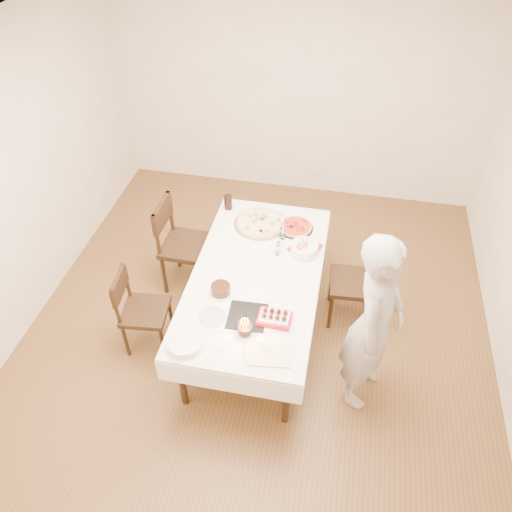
% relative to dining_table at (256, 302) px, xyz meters
% --- Properties ---
extents(floor, '(5.00, 5.00, 0.00)m').
position_rel_dining_table_xyz_m(floor, '(0.02, 0.03, -0.38)').
color(floor, brown).
rests_on(floor, ground).
extents(wall_back, '(4.50, 0.04, 2.70)m').
position_rel_dining_table_xyz_m(wall_back, '(0.02, 2.53, 0.98)').
color(wall_back, '#F4E6CD').
rests_on(wall_back, floor).
extents(wall_left, '(0.04, 5.00, 2.70)m').
position_rel_dining_table_xyz_m(wall_left, '(-2.23, 0.03, 0.98)').
color(wall_left, '#F4E6CD').
rests_on(wall_left, floor).
extents(ceiling, '(5.00, 5.00, 0.00)m').
position_rel_dining_table_xyz_m(ceiling, '(0.02, 0.03, 2.33)').
color(ceiling, white).
rests_on(ceiling, wall_back).
extents(dining_table, '(1.34, 2.24, 0.75)m').
position_rel_dining_table_xyz_m(dining_table, '(0.00, 0.00, 0.00)').
color(dining_table, white).
rests_on(dining_table, floor).
extents(chair_right_savory, '(0.51, 0.51, 0.93)m').
position_rel_dining_table_xyz_m(chair_right_savory, '(0.88, 0.35, 0.09)').
color(chair_right_savory, black).
rests_on(chair_right_savory, floor).
extents(chair_left_savory, '(0.54, 0.54, 1.03)m').
position_rel_dining_table_xyz_m(chair_left_savory, '(-0.83, 0.50, 0.14)').
color(chair_left_savory, black).
rests_on(chair_left_savory, floor).
extents(chair_left_dessert, '(0.49, 0.49, 0.87)m').
position_rel_dining_table_xyz_m(chair_left_dessert, '(-0.96, -0.37, 0.06)').
color(chair_left_dessert, black).
rests_on(chair_left_dessert, floor).
extents(person, '(0.56, 0.72, 1.74)m').
position_rel_dining_table_xyz_m(person, '(1.04, -0.49, 0.49)').
color(person, '#A4A09A').
rests_on(person, floor).
extents(pizza_white, '(0.63, 0.63, 0.04)m').
position_rel_dining_table_xyz_m(pizza_white, '(-0.10, 0.70, 0.40)').
color(pizza_white, beige).
rests_on(pizza_white, dining_table).
extents(pizza_pepperoni, '(0.43, 0.43, 0.04)m').
position_rel_dining_table_xyz_m(pizza_pepperoni, '(0.26, 0.71, 0.40)').
color(pizza_pepperoni, red).
rests_on(pizza_pepperoni, dining_table).
extents(red_placemat, '(0.35, 0.35, 0.01)m').
position_rel_dining_table_xyz_m(red_placemat, '(0.39, 0.44, 0.38)').
color(red_placemat, '#B21E1E').
rests_on(red_placemat, dining_table).
extents(pasta_bowl, '(0.33, 0.33, 0.08)m').
position_rel_dining_table_xyz_m(pasta_bowl, '(0.38, 0.38, 0.43)').
color(pasta_bowl, white).
rests_on(pasta_bowl, dining_table).
extents(taper_candle, '(0.07, 0.07, 0.26)m').
position_rel_dining_table_xyz_m(taper_candle, '(0.15, 0.54, 0.51)').
color(taper_candle, white).
rests_on(taper_candle, dining_table).
extents(shaker_pair, '(0.10, 0.10, 0.11)m').
position_rel_dining_table_xyz_m(shaker_pair, '(0.14, 0.30, 0.43)').
color(shaker_pair, white).
rests_on(shaker_pair, dining_table).
extents(cola_glass, '(0.10, 0.10, 0.16)m').
position_rel_dining_table_xyz_m(cola_glass, '(-0.48, 0.90, 0.45)').
color(cola_glass, black).
rests_on(cola_glass, dining_table).
extents(layer_cake, '(0.24, 0.24, 0.09)m').
position_rel_dining_table_xyz_m(layer_cake, '(-0.25, -0.29, 0.42)').
color(layer_cake, black).
rests_on(layer_cake, dining_table).
extents(cake_board, '(0.33, 0.33, 0.01)m').
position_rel_dining_table_xyz_m(cake_board, '(0.03, -0.51, 0.38)').
color(cake_board, black).
rests_on(cake_board, dining_table).
extents(birthday_cake, '(0.14, 0.14, 0.13)m').
position_rel_dining_table_xyz_m(birthday_cake, '(0.05, -0.67, 0.45)').
color(birthday_cake, '#371E0F').
rests_on(birthday_cake, dining_table).
extents(strawberry_box, '(0.28, 0.19, 0.07)m').
position_rel_dining_table_xyz_m(strawberry_box, '(0.26, -0.51, 0.41)').
color(strawberry_box, maroon).
rests_on(strawberry_box, dining_table).
extents(box_lid, '(0.36, 0.27, 0.03)m').
position_rel_dining_table_xyz_m(box_lid, '(0.28, -0.85, 0.38)').
color(box_lid, beige).
rests_on(box_lid, dining_table).
extents(plate_stack, '(0.36, 0.36, 0.06)m').
position_rel_dining_table_xyz_m(plate_stack, '(-0.38, -0.88, 0.41)').
color(plate_stack, white).
rests_on(plate_stack, dining_table).
extents(china_plate, '(0.26, 0.26, 0.01)m').
position_rel_dining_table_xyz_m(china_plate, '(-0.25, -0.57, 0.38)').
color(china_plate, white).
rests_on(china_plate, dining_table).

